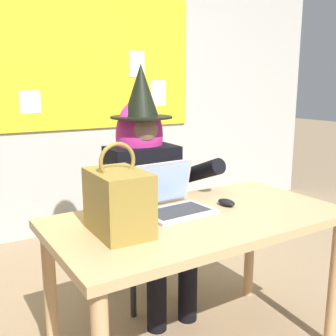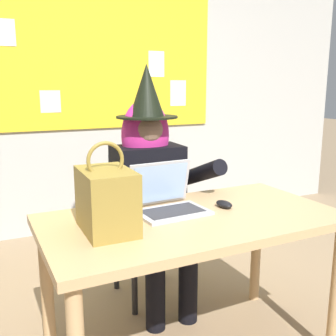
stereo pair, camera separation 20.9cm
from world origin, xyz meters
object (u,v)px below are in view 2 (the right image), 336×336
laptop (167,201)px  handbag (107,200)px  computer_mouse (224,204)px  desk_main (193,235)px  person_costumed (151,176)px  chair_at_desk (144,216)px

laptop → handbag: (-0.34, -0.14, 0.08)m
computer_mouse → laptop: bearing=159.8°
desk_main → handbag: 0.47m
person_costumed → computer_mouse: size_ratio=14.04×
chair_at_desk → handbag: (-0.45, -0.74, 0.36)m
laptop → handbag: size_ratio=0.93×
handbag → laptop: bearing=22.1°
chair_at_desk → handbag: bearing=-32.4°
desk_main → computer_mouse: (0.20, 0.05, 0.11)m
chair_at_desk → computer_mouse: chair_at_desk is taller
person_costumed → handbag: (-0.45, -0.62, 0.08)m
chair_at_desk → laptop: (-0.11, -0.60, 0.28)m
person_costumed → chair_at_desk: bearing=-178.5°
laptop → handbag: bearing=-162.3°
person_costumed → laptop: (-0.11, -0.48, -0.01)m
person_costumed → computer_mouse: bearing=18.3°
desk_main → laptop: size_ratio=3.99×
desk_main → handbag: handbag is taller
desk_main → laptop: 0.20m
laptop → computer_mouse: laptop is taller
desk_main → chair_at_desk: 0.74m
desk_main → person_costumed: (0.04, 0.60, 0.15)m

